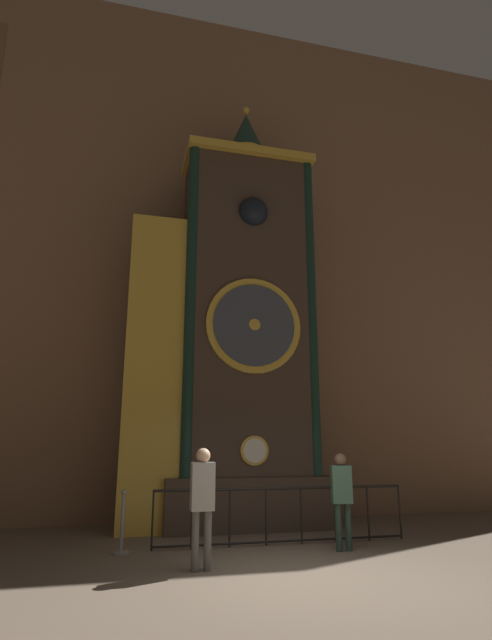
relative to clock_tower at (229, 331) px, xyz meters
name	(u,v)px	position (x,y,z in m)	size (l,w,h in m)	color
ground_plane	(307,578)	(0.16, -4.33, -4.37)	(28.00, 28.00, 0.00)	brown
cathedral_back_wall	(222,243)	(0.08, 1.34, 2.79)	(24.00, 0.32, 14.35)	#846047
clock_tower	(229,331)	(0.00, 0.00, 0.00)	(4.65, 1.81, 10.61)	#423328
railing_fence	(284,512)	(0.62, -2.00, -3.82)	(4.77, 0.05, 0.99)	black
visitor_near	(202,495)	(-1.16, -3.61, -3.36)	(0.34, 0.22, 1.69)	#58554F
visitor_far	(342,491)	(1.41, -2.81, -3.41)	(0.38, 0.30, 1.60)	#213427
stanchion_post	(122,533)	(-2.26, -2.14, -4.05)	(0.28, 0.28, 1.01)	gray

